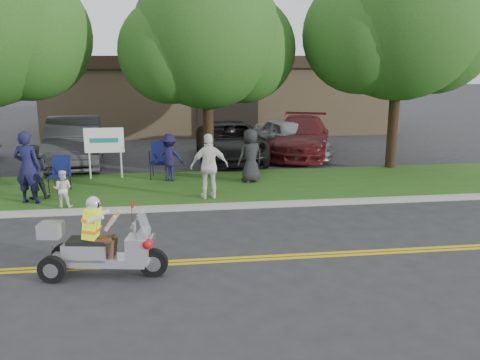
{
  "coord_description": "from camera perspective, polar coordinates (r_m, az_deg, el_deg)",
  "views": [
    {
      "loc": [
        -0.69,
        -9.96,
        3.99
      ],
      "look_at": [
        0.9,
        2.0,
        1.03
      ],
      "focal_mm": 38.0,
      "sensor_mm": 36.0,
      "label": 1
    }
  ],
  "objects": [
    {
      "name": "grass_verge",
      "position": [
        15.68,
        -4.8,
        -0.8
      ],
      "size": [
        60.0,
        4.0,
        0.1
      ],
      "primitive_type": "cube",
      "color": "#254813",
      "rests_on": "ground"
    },
    {
      "name": "lawn_chair_a",
      "position": [
        15.87,
        -19.52,
        0.98
      ],
      "size": [
        0.64,
        0.65,
        1.04
      ],
      "rotation": [
        0.0,
        0.0,
        -0.17
      ],
      "color": "black",
      "rests_on": "grass_verge"
    },
    {
      "name": "tree_mid",
      "position": [
        17.25,
        -3.55,
        15.23
      ],
      "size": [
        5.88,
        4.8,
        7.05
      ],
      "color": "#332114",
      "rests_on": "ground"
    },
    {
      "name": "lawn_chair_b",
      "position": [
        16.77,
        -8.95,
        2.52
      ],
      "size": [
        0.69,
        0.72,
        1.17
      ],
      "rotation": [
        0.0,
        0.0,
        -0.13
      ],
      "color": "black",
      "rests_on": "grass_verge"
    },
    {
      "name": "tree_right",
      "position": [
        18.71,
        17.67,
        16.34
      ],
      "size": [
        6.86,
        5.6,
        8.07
      ],
      "color": "#332114",
      "rests_on": "ground"
    },
    {
      "name": "parked_car_far_right",
      "position": [
        20.7,
        5.65,
        4.76
      ],
      "size": [
        2.79,
        4.8,
        1.54
      ],
      "primitive_type": "imported",
      "rotation": [
        0.0,
        0.0,
        0.23
      ],
      "color": "#9EA1A4",
      "rests_on": "ground"
    },
    {
      "name": "business_sign",
      "position": [
        16.93,
        -15.0,
        4.02
      ],
      "size": [
        1.25,
        0.06,
        1.75
      ],
      "color": "silver",
      "rests_on": "ground"
    },
    {
      "name": "parked_car_left",
      "position": [
        19.95,
        -18.09,
        4.16
      ],
      "size": [
        2.47,
        5.57,
        1.78
      ],
      "primitive_type": "imported",
      "rotation": [
        0.0,
        0.0,
        0.11
      ],
      "color": "#2F2F32",
      "rests_on": "ground"
    },
    {
      "name": "spectator_adult_mid",
      "position": [
        15.14,
        -22.08,
        0.85
      ],
      "size": [
        0.82,
        0.69,
        1.52
      ],
      "primitive_type": "imported",
      "rotation": [
        0.0,
        0.0,
        3.3
      ],
      "color": "black",
      "rests_on": "grass_verge"
    },
    {
      "name": "centerline_far",
      "position": [
        10.36,
        -3.21,
        -8.85
      ],
      "size": [
        60.0,
        0.1,
        0.01
      ],
      "primitive_type": "cube",
      "color": "gold",
      "rests_on": "ground"
    },
    {
      "name": "spectator_adult_right",
      "position": [
        14.09,
        -3.46,
        1.55
      ],
      "size": [
        1.11,
        0.58,
        1.81
      ],
      "primitive_type": "imported",
      "rotation": [
        0.0,
        0.0,
        3.27
      ],
      "color": "white",
      "rests_on": "grass_verge"
    },
    {
      "name": "spectator_chair_b",
      "position": [
        15.94,
        1.18,
        2.77
      ],
      "size": [
        0.96,
        0.8,
        1.68
      ],
      "primitive_type": "imported",
      "rotation": [
        0.0,
        0.0,
        3.52
      ],
      "color": "black",
      "rests_on": "grass_verge"
    },
    {
      "name": "centerline_near",
      "position": [
        10.22,
        -3.14,
        -9.19
      ],
      "size": [
        60.0,
        0.1,
        0.01
      ],
      "primitive_type": "cube",
      "color": "gold",
      "rests_on": "ground"
    },
    {
      "name": "parked_car_mid",
      "position": [
        19.75,
        -1.1,
        4.31
      ],
      "size": [
        2.49,
        5.35,
        1.48
      ],
      "primitive_type": "imported",
      "rotation": [
        0.0,
        0.0,
        -0.0
      ],
      "color": "black",
      "rests_on": "ground"
    },
    {
      "name": "child_right",
      "position": [
        14.09,
        -19.29,
        -0.93
      ],
      "size": [
        0.52,
        0.43,
        0.99
      ],
      "primitive_type": "imported",
      "rotation": [
        0.0,
        0.0,
        3.02
      ],
      "color": "white",
      "rests_on": "grass_verge"
    },
    {
      "name": "spectator_adult_left",
      "position": [
        14.73,
        -22.75,
        1.33
      ],
      "size": [
        0.8,
        0.62,
        1.96
      ],
      "primitive_type": "imported",
      "rotation": [
        0.0,
        0.0,
        2.91
      ],
      "color": "#16163D",
      "rests_on": "grass_verge"
    },
    {
      "name": "commercial_building",
      "position": [
        29.13,
        -2.28,
        9.87
      ],
      "size": [
        18.0,
        8.2,
        4.0
      ],
      "color": "#9E7F5B",
      "rests_on": "ground"
    },
    {
      "name": "curb",
      "position": [
        13.61,
        -4.35,
        -3.04
      ],
      "size": [
        60.0,
        0.25,
        0.12
      ],
      "primitive_type": "cube",
      "color": "#A8A89E",
      "rests_on": "ground"
    },
    {
      "name": "parked_car_right",
      "position": [
        20.98,
        6.88,
        4.87
      ],
      "size": [
        3.77,
        5.77,
        1.56
      ],
      "primitive_type": "imported",
      "rotation": [
        0.0,
        0.0,
        -0.32
      ],
      "color": "#571417",
      "rests_on": "ground"
    },
    {
      "name": "ground",
      "position": [
        10.75,
        -3.39,
        -8.02
      ],
      "size": [
        120.0,
        120.0,
        0.0
      ],
      "primitive_type": "plane",
      "color": "#28282B",
      "rests_on": "ground"
    },
    {
      "name": "trike_scooter",
      "position": [
        9.79,
        -15.65,
        -7.42
      ],
      "size": [
        2.34,
        0.93,
        1.53
      ],
      "rotation": [
        0.0,
        0.0,
        -0.16
      ],
      "color": "black",
      "rests_on": "ground"
    },
    {
      "name": "spectator_chair_a",
      "position": [
        16.24,
        -7.94,
        2.52
      ],
      "size": [
        1.04,
        0.7,
        1.5
      ],
      "primitive_type": "imported",
      "rotation": [
        0.0,
        0.0,
        2.99
      ],
      "color": "#151438",
      "rests_on": "grass_verge"
    }
  ]
}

